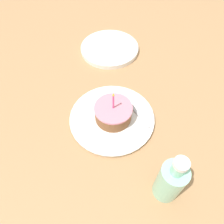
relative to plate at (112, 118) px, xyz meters
The scene contains 6 objects.
ground_plane 0.04m from the plate, 111.05° to the left, with size 2.40×2.40×0.04m.
plate is the anchor object (origin of this frame).
cake_slice 0.03m from the plate, 77.67° to the left, with size 0.12×0.12×0.12m.
fork 0.08m from the plate, 141.98° to the left, with size 0.11×0.15×0.00m.
bottle 0.28m from the plate, 52.81° to the left, with size 0.07×0.07×0.19m.
side_plate 0.36m from the plate, 156.90° to the right, with size 0.24×0.24×0.02m.
Camera 1 is at (0.39, 0.13, 0.60)m, focal length 35.00 mm.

